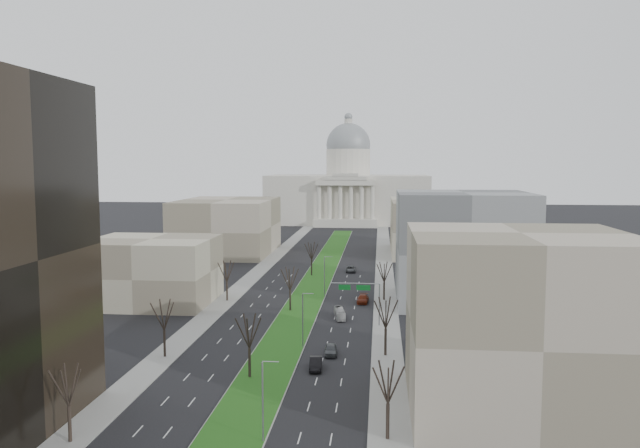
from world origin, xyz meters
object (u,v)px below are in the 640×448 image
Objects in this scene: car_grey_near at (331,350)px; car_grey_far at (351,269)px; car_red at (363,299)px; box_van at (340,313)px; car_black at (316,363)px.

car_grey_near is 75.43m from car_grey_far.
box_van reaches higher than car_red.
car_grey_near is at bearing 72.91° from car_black.
car_red is at bearing -86.04° from car_grey_far.
box_van is at bearing 86.86° from car_grey_near.
car_red is at bearing 64.59° from box_van.
car_black is 0.75× the size of box_van.
car_grey_far is (1.27, 82.52, -0.08)m from car_black.
box_van reaches higher than car_grey_near.
car_grey_far is at bearing 81.17° from box_van.
car_black is 0.91× the size of car_red.
box_van is (-0.08, 23.31, 0.13)m from car_grey_near.
car_red is 38.30m from car_grey_far.
box_van is at bearing 83.14° from car_black.
car_grey_far is at bearing 85.24° from car_black.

